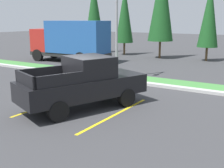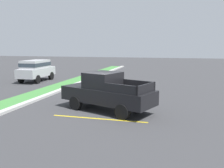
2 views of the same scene
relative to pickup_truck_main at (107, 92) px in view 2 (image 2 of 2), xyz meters
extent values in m
plane|color=#38383A|center=(-0.34, 0.13, -1.04)|extent=(120.00, 120.00, 0.00)
cube|color=yellow|center=(-1.57, -0.05, -1.04)|extent=(0.12, 4.80, 0.01)
cube|color=yellow|center=(1.53, -0.05, -1.04)|extent=(0.12, 4.80, 0.01)
cube|color=#B2B2AD|center=(-0.34, 5.13, -0.97)|extent=(56.00, 0.40, 0.15)
cube|color=#42843D|center=(-0.34, 6.23, -1.01)|extent=(56.00, 1.80, 0.06)
cylinder|color=black|center=(-0.25, 1.71, -0.66)|extent=(0.54, 0.81, 0.76)
cylinder|color=black|center=(1.33, 1.09, -0.66)|extent=(0.54, 0.81, 0.76)
cylinder|color=black|center=(-1.37, -1.18, -0.66)|extent=(0.54, 0.81, 0.76)
cylinder|color=black|center=(0.21, -1.80, -0.66)|extent=(0.54, 0.81, 0.76)
cube|color=black|center=(-0.02, -0.05, -0.16)|extent=(3.65, 5.54, 0.76)
cube|color=black|center=(0.09, 0.23, 0.64)|extent=(2.22, 2.13, 0.84)
cube|color=#2D3842|center=(0.39, 1.00, 0.69)|extent=(1.53, 0.64, 0.63)
cube|color=black|center=(-1.34, -1.09, 0.44)|extent=(0.78, 1.81, 0.44)
cube|color=black|center=(0.25, -1.71, 0.44)|extent=(0.78, 1.81, 0.44)
cube|color=black|center=(-0.87, -2.24, 0.44)|extent=(1.71, 0.74, 0.44)
cube|color=silver|center=(0.90, 2.33, -0.40)|extent=(1.74, 0.80, 0.28)
cylinder|color=black|center=(10.36, 10.74, -0.64)|extent=(0.81, 0.29, 0.80)
cylinder|color=black|center=(10.42, 9.04, -0.64)|extent=(0.81, 0.29, 0.80)
cylinder|color=black|center=(7.56, 10.64, -0.64)|extent=(0.81, 0.29, 0.80)
cylinder|color=black|center=(7.62, 8.94, -0.64)|extent=(0.81, 0.29, 0.80)
cube|color=#B2B2B7|center=(8.99, 9.84, -0.12)|extent=(4.66, 2.00, 0.84)
cube|color=#B2B2B7|center=(8.84, 9.84, 0.68)|extent=(3.16, 1.79, 0.76)
cube|color=#2D3842|center=(8.84, 9.84, 0.66)|extent=(3.20, 1.83, 0.36)
camera|label=1|loc=(7.05, -9.01, 2.53)|focal=46.50mm
camera|label=2|loc=(-12.58, -3.63, 2.50)|focal=39.41mm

